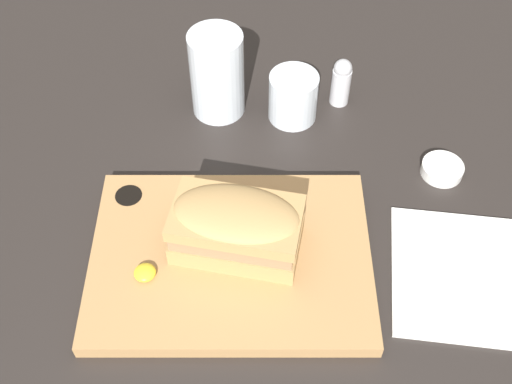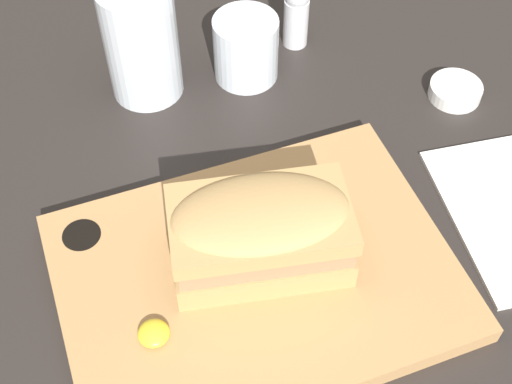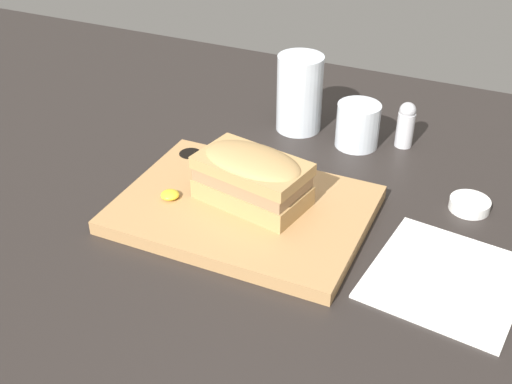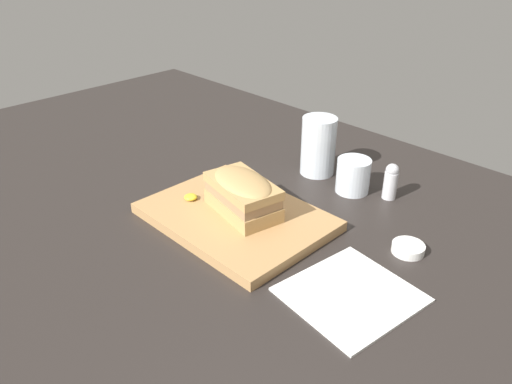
{
  "view_description": "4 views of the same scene",
  "coord_description": "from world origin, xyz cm",
  "px_view_note": "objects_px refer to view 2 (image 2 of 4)",
  "views": [
    {
      "loc": [
        -0.8,
        -47.28,
        67.81
      ],
      "look_at": [
        -0.8,
        -0.31,
        9.7
      ],
      "focal_mm": 45.0,
      "sensor_mm": 36.0,
      "label": 1
    },
    {
      "loc": [
        -15.1,
        -35.32,
        55.95
      ],
      "look_at": [
        -2.2,
        -0.68,
        8.82
      ],
      "focal_mm": 50.0,
      "sensor_mm": 36.0,
      "label": 2
    },
    {
      "loc": [
        27.37,
        -69.86,
        53.64
      ],
      "look_at": [
        -1.67,
        -5.73,
        6.82
      ],
      "focal_mm": 45.0,
      "sensor_mm": 36.0,
      "label": 3
    },
    {
      "loc": [
        55.81,
        -58.53,
        52.56
      ],
      "look_at": [
        -2.23,
        -1.31,
        7.48
      ],
      "focal_mm": 35.0,
      "sensor_mm": 36.0,
      "label": 4
    }
  ],
  "objects_px": {
    "sandwich": "(260,230)",
    "salt_shaker": "(296,15)",
    "water_glass": "(142,48)",
    "condiment_dish": "(455,91)",
    "serving_board": "(255,276)",
    "wine_glass": "(246,50)"
  },
  "relations": [
    {
      "from": "sandwich",
      "to": "salt_shaker",
      "type": "height_order",
      "value": "sandwich"
    },
    {
      "from": "water_glass",
      "to": "salt_shaker",
      "type": "height_order",
      "value": "water_glass"
    },
    {
      "from": "condiment_dish",
      "to": "serving_board",
      "type": "bearing_deg",
      "value": -153.11
    },
    {
      "from": "sandwich",
      "to": "wine_glass",
      "type": "relative_size",
      "value": 2.24
    },
    {
      "from": "salt_shaker",
      "to": "wine_glass",
      "type": "bearing_deg",
      "value": -156.92
    },
    {
      "from": "sandwich",
      "to": "water_glass",
      "type": "height_order",
      "value": "water_glass"
    },
    {
      "from": "salt_shaker",
      "to": "sandwich",
      "type": "bearing_deg",
      "value": -118.06
    },
    {
      "from": "serving_board",
      "to": "wine_glass",
      "type": "relative_size",
      "value": 4.63
    },
    {
      "from": "sandwich",
      "to": "wine_glass",
      "type": "bearing_deg",
      "value": 72.81
    },
    {
      "from": "serving_board",
      "to": "salt_shaker",
      "type": "bearing_deg",
      "value": 61.49
    },
    {
      "from": "water_glass",
      "to": "wine_glass",
      "type": "relative_size",
      "value": 1.8
    },
    {
      "from": "serving_board",
      "to": "sandwich",
      "type": "height_order",
      "value": "sandwich"
    },
    {
      "from": "wine_glass",
      "to": "salt_shaker",
      "type": "xyz_separation_m",
      "value": [
        0.07,
        0.03,
        0.0
      ]
    },
    {
      "from": "serving_board",
      "to": "salt_shaker",
      "type": "relative_size",
      "value": 4.37
    },
    {
      "from": "water_glass",
      "to": "serving_board",
      "type": "bearing_deg",
      "value": -85.01
    },
    {
      "from": "wine_glass",
      "to": "condiment_dish",
      "type": "relative_size",
      "value": 1.29
    },
    {
      "from": "water_glass",
      "to": "salt_shaker",
      "type": "bearing_deg",
      "value": 4.65
    },
    {
      "from": "serving_board",
      "to": "sandwich",
      "type": "relative_size",
      "value": 2.06
    },
    {
      "from": "water_glass",
      "to": "condiment_dish",
      "type": "height_order",
      "value": "water_glass"
    },
    {
      "from": "water_glass",
      "to": "wine_glass",
      "type": "xyz_separation_m",
      "value": [
        0.11,
        -0.02,
        -0.02
      ]
    },
    {
      "from": "water_glass",
      "to": "condiment_dish",
      "type": "xyz_separation_m",
      "value": [
        0.31,
        -0.13,
        -0.05
      ]
    },
    {
      "from": "sandwich",
      "to": "salt_shaker",
      "type": "xyz_separation_m",
      "value": [
        0.15,
        0.27,
        -0.02
      ]
    }
  ]
}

